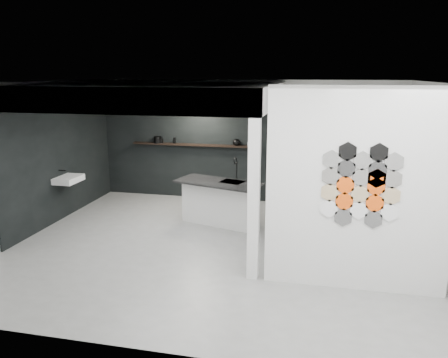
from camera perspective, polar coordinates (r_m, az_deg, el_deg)
floor at (r=7.69m, az=-1.22°, el=-8.87°), size 7.00×6.00×0.01m
partition_panel at (r=6.12m, az=17.05°, el=-1.55°), size 2.45×0.15×2.80m
bay_clad_back at (r=10.46m, az=-4.35°, el=3.90°), size 4.40×0.04×2.35m
bay_clad_left at (r=9.60m, az=-20.34°, el=2.20°), size 0.04×4.00×2.35m
bulkhead at (r=8.46m, az=-8.42°, el=10.86°), size 4.40×4.00×0.40m
corner_column at (r=6.22m, az=3.90°, el=-2.88°), size 0.16×0.16×2.35m
fascia_beam at (r=6.70m, az=-14.30°, el=9.88°), size 4.40×0.16×0.40m
wall_basin at (r=9.38m, az=-19.65°, el=-0.04°), size 0.40×0.60×0.12m
display_shelf at (r=10.32m, az=-4.00°, el=4.47°), size 3.00×0.15×0.04m
kitchen_island at (r=8.71m, az=-0.52°, el=-2.96°), size 1.80×1.17×1.34m
stockpot at (r=10.59m, az=-8.66°, el=5.12°), size 0.25×0.25×0.15m
kettle at (r=10.06m, az=1.63°, el=4.83°), size 0.21×0.21×0.15m
glass_bowl at (r=10.01m, az=3.45°, el=4.59°), size 0.15×0.15×0.09m
glass_vase at (r=10.01m, az=3.46°, el=4.68°), size 0.12×0.12×0.13m
bottle_dark at (r=10.44m, az=-6.49°, el=5.03°), size 0.06×0.06×0.14m
utensil_cup at (r=10.56m, az=-8.19°, el=4.97°), size 0.09×0.09×0.10m
hex_tile_cluster at (r=6.02m, az=17.50°, el=-0.81°), size 1.04×0.02×1.16m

